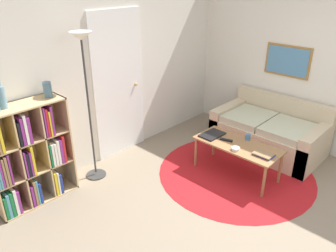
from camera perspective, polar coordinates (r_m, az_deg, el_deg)
The scene contains 15 objects.
ground_plane at distance 3.75m, azimuth 18.94°, elevation -17.53°, with size 14.00×14.00×0.00m, color gray.
wall_back at distance 4.59m, azimuth -9.38°, elevation 10.05°, with size 7.10×0.11×2.60m.
wall_right at distance 5.37m, azimuth 18.24°, elevation 11.45°, with size 0.08×5.59×2.60m.
rug at distance 4.57m, azimuth 11.67°, elevation -7.94°, with size 2.07×2.07×0.01m.
bookshelf at distance 4.01m, azimuth -23.46°, elevation -5.01°, with size 0.91×0.34×1.20m.
floor_lamp at distance 3.93m, azimuth -14.40°, elevation 10.15°, with size 0.26×0.26×1.88m.
couch at distance 5.19m, azimuth 17.42°, elevation -0.99°, with size 0.93×1.54×0.75m.
coffee_table at distance 4.35m, azimuth 12.00°, elevation -3.60°, with size 0.50×1.11×0.45m.
laptop at distance 4.49m, azimuth 7.71°, elevation -1.49°, with size 0.34×0.24×0.02m.
bowl at distance 4.17m, azimuth 11.69°, elevation -3.91°, with size 0.10×0.10×0.04m.
book_stack_on_table at distance 4.14m, azimuth 16.33°, elevation -4.76°, with size 0.18×0.23×0.03m.
cup at distance 4.45m, azimuth 13.75°, elevation -1.85°, with size 0.07×0.07×0.08m.
remote at distance 4.38m, azimuth 10.10°, elevation -2.41°, with size 0.09×0.17×0.02m.
bottle_right at distance 3.71m, azimuth -26.96°, elevation 4.51°, with size 0.08×0.08×0.29m.
vase_on_shelf at distance 3.87m, azimuth -20.24°, elevation 5.96°, with size 0.09×0.09×0.17m.
Camera 1 is at (-2.67, -0.93, 2.46)m, focal length 35.00 mm.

